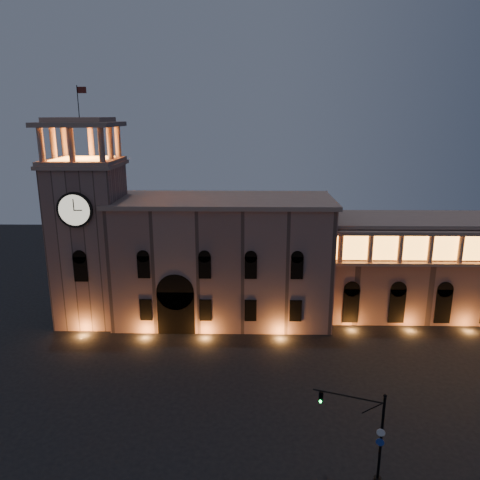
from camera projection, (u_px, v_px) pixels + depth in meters
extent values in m
plane|color=black|center=(232.00, 405.00, 47.83)|extent=(160.00, 160.00, 0.00)
cube|color=#8E685D|center=(223.00, 261.00, 66.88)|extent=(30.00, 12.00, 17.00)
cube|color=#9F7E6D|center=(222.00, 200.00, 64.59)|extent=(30.80, 12.80, 0.60)
cube|color=black|center=(177.00, 311.00, 63.20)|extent=(5.00, 1.40, 6.00)
cylinder|color=black|center=(176.00, 291.00, 62.42)|extent=(5.00, 1.40, 5.00)
cube|color=#FF9A32|center=(176.00, 313.00, 63.06)|extent=(4.20, 0.20, 5.00)
cube|color=#8E685D|center=(90.00, 245.00, 65.57)|extent=(9.00, 9.00, 22.00)
cube|color=#9F7E6D|center=(83.00, 165.00, 62.64)|extent=(9.80, 9.80, 0.50)
cylinder|color=black|center=(75.00, 210.00, 59.49)|extent=(4.60, 0.35, 4.60)
cylinder|color=beige|center=(74.00, 210.00, 59.35)|extent=(4.00, 0.12, 4.00)
cube|color=#9F7E6D|center=(83.00, 161.00, 62.51)|extent=(9.40, 9.40, 0.50)
cube|color=#FF9A32|center=(83.00, 159.00, 62.43)|extent=(6.80, 6.80, 0.15)
cylinder|color=#9F7E6D|center=(41.00, 145.00, 58.29)|extent=(0.76, 0.76, 4.20)
cylinder|color=#9F7E6D|center=(71.00, 145.00, 58.22)|extent=(0.76, 0.76, 4.20)
cylinder|color=#9F7E6D|center=(101.00, 145.00, 58.16)|extent=(0.76, 0.76, 4.20)
cylinder|color=#9F7E6D|center=(64.00, 141.00, 65.62)|extent=(0.76, 0.76, 4.20)
cylinder|color=#9F7E6D|center=(91.00, 141.00, 65.56)|extent=(0.76, 0.76, 4.20)
cylinder|color=#9F7E6D|center=(118.00, 141.00, 65.50)|extent=(0.76, 0.76, 4.20)
cylinder|color=#9F7E6D|center=(53.00, 143.00, 61.96)|extent=(0.76, 0.76, 4.20)
cylinder|color=#9F7E6D|center=(110.00, 143.00, 61.83)|extent=(0.76, 0.76, 4.20)
cube|color=#9F7E6D|center=(80.00, 124.00, 61.27)|extent=(9.80, 9.80, 0.60)
cube|color=#9F7E6D|center=(80.00, 120.00, 61.11)|extent=(7.50, 7.50, 0.60)
cylinder|color=black|center=(78.00, 101.00, 60.51)|extent=(0.10, 0.10, 4.00)
plane|color=#581E19|center=(82.00, 90.00, 60.14)|extent=(1.20, 0.00, 1.20)
cube|color=#896257|center=(454.00, 268.00, 68.65)|extent=(40.00, 10.00, 14.00)
cube|color=#9F7E6D|center=(460.00, 219.00, 66.76)|extent=(40.60, 10.60, 0.50)
cube|color=#9F7E6D|center=(474.00, 264.00, 62.74)|extent=(40.00, 1.20, 0.40)
cube|color=#9F7E6D|center=(478.00, 233.00, 61.62)|extent=(40.00, 1.40, 0.50)
cube|color=#FF9A32|center=(474.00, 247.00, 62.69)|extent=(38.00, 0.15, 3.60)
cylinder|color=#9F7E6D|center=(340.00, 248.00, 62.46)|extent=(0.70, 0.70, 4.00)
cylinder|color=#9F7E6D|center=(370.00, 248.00, 62.39)|extent=(0.70, 0.70, 4.00)
cylinder|color=#9F7E6D|center=(401.00, 248.00, 62.33)|extent=(0.70, 0.70, 4.00)
cylinder|color=#9F7E6D|center=(431.00, 248.00, 62.26)|extent=(0.70, 0.70, 4.00)
cylinder|color=#9F7E6D|center=(461.00, 249.00, 62.20)|extent=(0.70, 0.70, 4.00)
cylinder|color=black|center=(381.00, 440.00, 36.95)|extent=(0.22, 0.22, 7.77)
cylinder|color=black|center=(377.00, 479.00, 37.92)|extent=(0.62, 0.62, 0.33)
sphere|color=black|center=(385.00, 396.00, 35.91)|extent=(0.31, 0.31, 0.31)
cylinder|color=black|center=(348.00, 396.00, 37.00)|extent=(5.29, 1.94, 0.13)
cube|color=black|center=(321.00, 397.00, 37.84)|extent=(0.42, 0.40, 0.94)
cylinder|color=#0CE53F|center=(321.00, 401.00, 37.76)|extent=(0.22, 0.15, 0.20)
cylinder|color=silver|center=(381.00, 433.00, 36.62)|extent=(0.64, 0.26, 0.67)
cylinder|color=navy|center=(380.00, 442.00, 36.86)|extent=(0.64, 0.26, 0.67)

